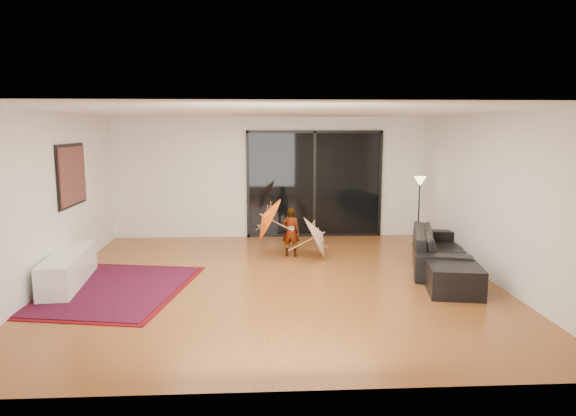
{
  "coord_description": "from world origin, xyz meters",
  "views": [
    {
      "loc": [
        -0.23,
        -8.0,
        2.46
      ],
      "look_at": [
        0.25,
        0.65,
        1.1
      ],
      "focal_mm": 32.0,
      "sensor_mm": 36.0,
      "label": 1
    }
  ],
  "objects": [
    {
      "name": "ceiling",
      "position": [
        0.0,
        0.0,
        2.7
      ],
      "size": [
        7.0,
        7.0,
        0.0
      ],
      "primitive_type": "plane",
      "rotation": [
        3.14,
        0.0,
        0.0
      ],
      "color": "white",
      "rests_on": "wall_back"
    },
    {
      "name": "wall_front",
      "position": [
        0.0,
        -3.5,
        1.35
      ],
      "size": [
        7.0,
        0.0,
        7.0
      ],
      "primitive_type": "plane",
      "rotation": [
        -1.57,
        0.0,
        0.0
      ],
      "color": "silver",
      "rests_on": "floor"
    },
    {
      "name": "wall_right",
      "position": [
        3.5,
        0.0,
        1.35
      ],
      "size": [
        0.0,
        7.0,
        7.0
      ],
      "primitive_type": "plane",
      "rotation": [
        1.57,
        0.0,
        -1.57
      ],
      "color": "silver",
      "rests_on": "floor"
    },
    {
      "name": "wall_back",
      "position": [
        0.0,
        3.5,
        1.35
      ],
      "size": [
        7.0,
        0.0,
        7.0
      ],
      "primitive_type": "plane",
      "rotation": [
        1.57,
        0.0,
        0.0
      ],
      "color": "silver",
      "rests_on": "floor"
    },
    {
      "name": "floor",
      "position": [
        0.0,
        0.0,
        0.0
      ],
      "size": [
        7.0,
        7.0,
        0.0
      ],
      "primitive_type": "plane",
      "color": "#A4572D",
      "rests_on": "ground"
    },
    {
      "name": "sliding_door",
      "position": [
        1.0,
        3.47,
        1.2
      ],
      "size": [
        3.06,
        0.07,
        2.4
      ],
      "color": "black",
      "rests_on": "wall_back"
    },
    {
      "name": "wall_left",
      "position": [
        -3.5,
        0.0,
        1.35
      ],
      "size": [
        0.0,
        7.0,
        7.0
      ],
      "primitive_type": "plane",
      "rotation": [
        1.57,
        0.0,
        1.57
      ],
      "color": "silver",
      "rests_on": "floor"
    },
    {
      "name": "parasol_orange",
      "position": [
        -0.19,
        1.59,
        0.73
      ],
      "size": [
        0.56,
        0.86,
        0.88
      ],
      "rotation": [
        0.0,
        -1.08,
        0.0
      ],
      "color": "#DC4E0B",
      "rests_on": "child"
    },
    {
      "name": "sofa",
      "position": [
        2.95,
        0.7,
        0.34
      ],
      "size": [
        1.5,
        2.46,
        0.67
      ],
      "primitive_type": "imported",
      "rotation": [
        0.0,
        0.0,
        1.29
      ],
      "color": "black",
      "rests_on": "floor"
    },
    {
      "name": "child",
      "position": [
        0.36,
        1.64,
        0.47
      ],
      "size": [
        0.39,
        0.31,
        0.95
      ],
      "primitive_type": "imported",
      "rotation": [
        0.0,
        0.0,
        2.87
      ],
      "color": "#999999",
      "rests_on": "floor"
    },
    {
      "name": "persian_rug",
      "position": [
        -2.43,
        -0.31,
        0.01
      ],
      "size": [
        2.45,
        3.08,
        0.02
      ],
      "rotation": [
        0.0,
        0.0,
        -0.18
      ],
      "color": "#5D080E",
      "rests_on": "floor"
    },
    {
      "name": "speaker",
      "position": [
        -3.25,
        0.37,
        0.15
      ],
      "size": [
        0.32,
        0.32,
        0.31
      ],
      "primitive_type": "cube",
      "rotation": [
        0.0,
        0.0,
        0.23
      ],
      "color": "#424244",
      "rests_on": "floor"
    },
    {
      "name": "ottoman",
      "position": [
        2.65,
        -0.78,
        0.22
      ],
      "size": [
        0.88,
        0.88,
        0.44
      ],
      "primitive_type": "cube",
      "rotation": [
        0.0,
        0.0,
        -0.18
      ],
      "color": "black",
      "rests_on": "floor"
    },
    {
      "name": "media_console",
      "position": [
        -3.25,
        -0.01,
        0.26
      ],
      "size": [
        0.63,
        1.89,
        0.52
      ],
      "primitive_type": "cube",
      "rotation": [
        0.0,
        0.0,
        0.09
      ],
      "color": "white",
      "rests_on": "floor"
    },
    {
      "name": "parasol_white",
      "position": [
        0.96,
        1.49,
        0.5
      ],
      "size": [
        0.57,
        0.88,
        0.94
      ],
      "rotation": [
        0.0,
        1.1,
        0.0
      ],
      "color": "silver",
      "rests_on": "floor"
    },
    {
      "name": "painting",
      "position": [
        -3.46,
        1.0,
        1.65
      ],
      "size": [
        0.04,
        1.28,
        1.08
      ],
      "color": "black",
      "rests_on": "wall_left"
    },
    {
      "name": "floor_lamp",
      "position": [
        3.1,
        2.45,
        1.15
      ],
      "size": [
        0.25,
        0.25,
        1.45
      ],
      "color": "black",
      "rests_on": "floor"
    }
  ]
}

